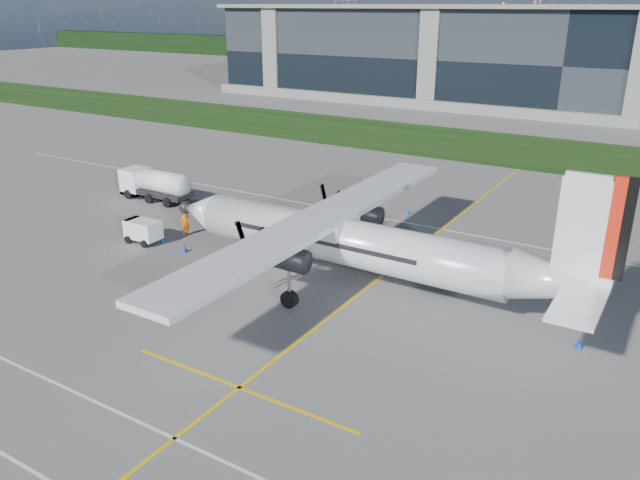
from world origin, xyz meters
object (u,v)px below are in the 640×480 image
at_px(baggage_tug, 143,231).
at_px(safety_cone_nose_port, 185,248).
at_px(safety_cone_stbdwing, 408,211).
at_px(pylon_west, 345,6).
at_px(turboprop_aircraft, 361,218).
at_px(safety_cone_tail, 579,343).
at_px(fuel_tanker_truck, 151,184).
at_px(ground_crew_person, 185,221).
at_px(safety_cone_fwd, 162,238).

xyz_separation_m(baggage_tug, safety_cone_nose_port, (3.68, 0.16, -0.55)).
bearing_deg(safety_cone_stbdwing, safety_cone_nose_port, -121.82).
height_order(pylon_west, turboprop_aircraft, pylon_west).
distance_m(pylon_west, safety_cone_tail, 173.68).
xyz_separation_m(fuel_tanker_truck, ground_crew_person, (8.63, -5.13, -0.24)).
distance_m(safety_cone_stbdwing, safety_cone_fwd, 19.12).
bearing_deg(baggage_tug, safety_cone_stbdwing, 49.58).
distance_m(safety_cone_fwd, safety_cone_nose_port, 2.79).
height_order(pylon_west, safety_cone_nose_port, pylon_west).
relative_size(baggage_tug, safety_cone_fwd, 5.31).
bearing_deg(pylon_west, fuel_tanker_truck, -66.81).
xyz_separation_m(ground_crew_person, safety_cone_nose_port, (2.17, -2.46, -0.83)).
bearing_deg(safety_cone_tail, baggage_tug, -178.33).
xyz_separation_m(safety_cone_nose_port, safety_cone_tail, (25.17, 0.68, 0.00)).
bearing_deg(safety_cone_nose_port, safety_cone_tail, 1.55).
bearing_deg(turboprop_aircraft, safety_cone_stbdwing, 102.87).
xyz_separation_m(pylon_west, safety_cone_stbdwing, (79.34, -130.00, -14.75)).
bearing_deg(safety_cone_tail, safety_cone_stbdwing, 136.88).
height_order(pylon_west, safety_cone_fwd, pylon_west).
distance_m(fuel_tanker_truck, safety_cone_stbdwing, 21.77).
xyz_separation_m(ground_crew_person, safety_cone_stbdwing, (11.68, 12.88, -0.83)).
distance_m(pylon_west, safety_cone_fwd, 160.19).
height_order(fuel_tanker_truck, safety_cone_fwd, fuel_tanker_truck).
bearing_deg(fuel_tanker_truck, safety_cone_stbdwing, 20.89).
relative_size(safety_cone_stbdwing, safety_cone_nose_port, 1.00).
xyz_separation_m(turboprop_aircraft, safety_cone_fwd, (-15.44, -0.65, -4.03)).
bearing_deg(safety_cone_stbdwing, ground_crew_person, -132.21).
relative_size(ground_crew_person, safety_cone_fwd, 4.30).
bearing_deg(ground_crew_person, baggage_tug, 179.47).
xyz_separation_m(safety_cone_stbdwing, safety_cone_fwd, (-12.23, -14.70, 0.00)).
height_order(turboprop_aircraft, ground_crew_person, turboprop_aircraft).
xyz_separation_m(ground_crew_person, safety_cone_tail, (27.33, -1.78, -0.83)).
relative_size(pylon_west, ground_crew_person, 13.94).
height_order(baggage_tug, safety_cone_tail, baggage_tug).
xyz_separation_m(safety_cone_stbdwing, safety_cone_nose_port, (-9.52, -15.34, 0.00)).
bearing_deg(baggage_tug, safety_cone_nose_port, 2.50).
height_order(safety_cone_fwd, safety_cone_tail, same).
bearing_deg(safety_cone_stbdwing, turboprop_aircraft, -77.13).
relative_size(pylon_west, safety_cone_stbdwing, 60.00).
height_order(fuel_tanker_truck, baggage_tug, fuel_tanker_truck).
distance_m(baggage_tug, ground_crew_person, 3.04).
relative_size(pylon_west, safety_cone_fwd, 60.00).
bearing_deg(baggage_tug, ground_crew_person, 59.93).
height_order(ground_crew_person, safety_cone_nose_port, ground_crew_person).
bearing_deg(ground_crew_person, safety_cone_tail, -64.17).
bearing_deg(fuel_tanker_truck, pylon_west, 113.19).
relative_size(ground_crew_person, safety_cone_stbdwing, 4.30).
xyz_separation_m(pylon_west, turboprop_aircraft, (82.55, -144.05, -10.72)).
distance_m(pylon_west, baggage_tug, 160.46).
relative_size(turboprop_aircraft, baggage_tug, 10.75).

